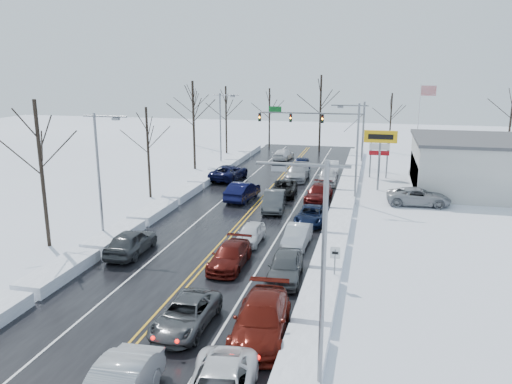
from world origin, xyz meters
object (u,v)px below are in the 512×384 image
(tires_plus_sign, at_px, (380,141))
(flagpole, at_px, (420,119))
(oncoming_car_0, at_px, (243,200))
(traffic_signal_mast, at_px, (322,122))

(tires_plus_sign, bearing_deg, flagpole, 71.56)
(tires_plus_sign, height_order, flagpole, flagpole)
(tires_plus_sign, distance_m, oncoming_car_0, 14.89)
(tires_plus_sign, relative_size, flagpole, 0.60)
(traffic_signal_mast, distance_m, oncoming_car_0, 20.31)
(oncoming_car_0, bearing_deg, traffic_signal_mast, -99.17)
(traffic_signal_mast, bearing_deg, tires_plus_sign, -59.54)
(traffic_signal_mast, relative_size, oncoming_car_0, 2.57)
(oncoming_car_0, bearing_deg, tires_plus_sign, -144.51)
(traffic_signal_mast, bearing_deg, flagpole, 9.73)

